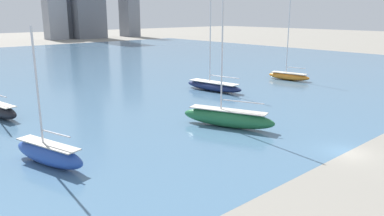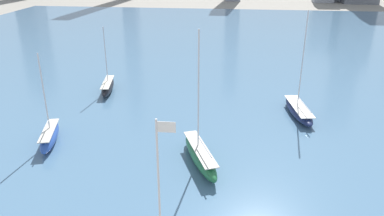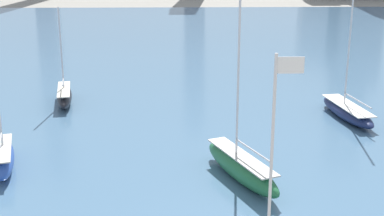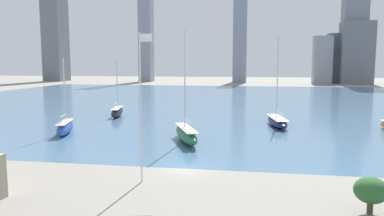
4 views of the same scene
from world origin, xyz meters
TOP-DOWN VIEW (x-y plane):
  - harbor_water at (0.00, 70.00)m, footprint 180.00×140.00m
  - flag_pole at (-3.28, -4.92)m, footprint 1.24×0.14m
  - sailboat_navy at (11.00, 28.63)m, footprint 4.15×11.20m
  - sailboat_black at (-20.83, 35.16)m, footprint 3.35×9.27m
  - sailboat_blue at (-21.96, 15.64)m, footprint 3.89×8.58m
  - sailboat_green at (-2.37, 13.00)m, footprint 5.96×10.91m

SIDE VIEW (x-z plane):
  - harbor_water at x=0.00m, z-range 0.00..0.00m
  - sailboat_navy at x=11.00m, z-range -6.83..8.58m
  - sailboat_black at x=-20.83m, z-range -4.64..6.65m
  - sailboat_blue at x=-21.96m, z-range -4.81..6.96m
  - sailboat_green at x=-2.37m, z-range -6.62..8.89m
  - flag_pole at x=-3.28m, z-range 0.50..14.28m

